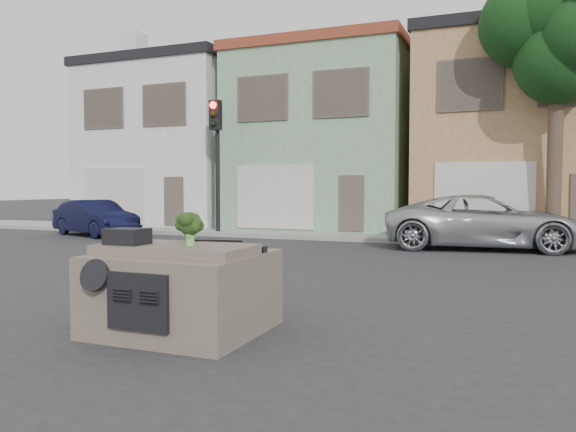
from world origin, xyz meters
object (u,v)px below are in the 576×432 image
Objects in this scene: traffic_signal at (217,168)px; navy_sedan at (96,236)px; broccoli at (190,229)px; silver_pickup at (484,249)px.

navy_sedan is at bearing -155.63° from traffic_signal.
traffic_signal is 14.43m from broccoli.
traffic_signal reaches higher than navy_sedan.
traffic_signal reaches higher than silver_pickup.
silver_pickup is at bearing -66.55° from navy_sedan.
navy_sedan is 9.67× the size of broccoli.
traffic_signal is (-9.59, 1.07, 2.55)m from silver_pickup.
broccoli is (-2.85, -11.63, 1.33)m from silver_pickup.
broccoli reaches higher than silver_pickup.
broccoli is (10.86, -10.84, 1.33)m from navy_sedan.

